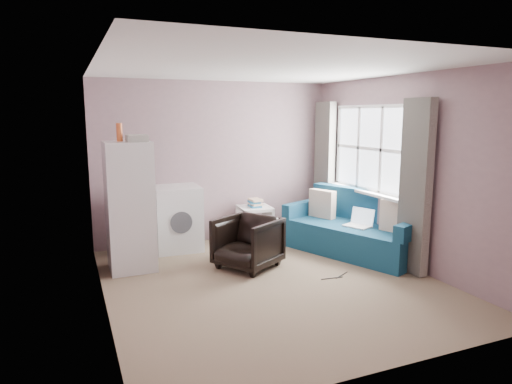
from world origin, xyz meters
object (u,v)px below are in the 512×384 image
(fridge, at_px, (130,206))
(washing_machine, at_px, (177,217))
(armchair, at_px, (248,240))
(sofa, at_px, (356,230))
(side_table, at_px, (255,221))

(fridge, height_order, washing_machine, fridge)
(armchair, relative_size, sofa, 0.34)
(fridge, bearing_deg, side_table, 17.68)
(washing_machine, height_order, side_table, washing_machine)
(washing_machine, xyz_separation_m, sofa, (2.37, -1.17, -0.17))
(armchair, bearing_deg, washing_machine, 177.88)
(fridge, distance_m, washing_machine, 1.05)
(armchair, distance_m, fridge, 1.58)
(washing_machine, bearing_deg, armchair, -58.98)
(side_table, bearing_deg, fridge, -161.91)
(fridge, xyz_separation_m, side_table, (2.00, 0.65, -0.52))
(sofa, bearing_deg, armchair, 158.35)
(fridge, height_order, sofa, fridge)
(fridge, bearing_deg, sofa, -9.86)
(side_table, xyz_separation_m, sofa, (1.11, -1.17, 0.01))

